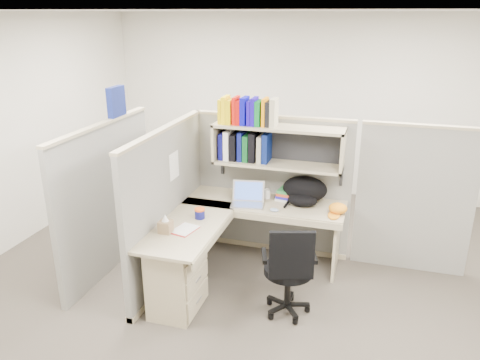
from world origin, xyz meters
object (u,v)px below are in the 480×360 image
(snack_canister, at_px, (200,213))
(desk, at_px, (203,257))
(laptop, at_px, (247,195))
(task_chair, at_px, (288,284))
(backpack, at_px, (304,191))

(snack_canister, bearing_deg, desk, -65.19)
(laptop, bearing_deg, desk, -118.50)
(task_chair, bearing_deg, backpack, 92.69)
(desk, xyz_separation_m, laptop, (0.25, 0.72, 0.41))
(laptop, xyz_separation_m, task_chair, (0.62, -0.78, -0.52))
(laptop, height_order, snack_canister, laptop)
(laptop, height_order, task_chair, laptop)
(laptop, relative_size, task_chair, 0.36)
(desk, xyz_separation_m, task_chair, (0.86, -0.06, -0.10))
(snack_canister, bearing_deg, laptop, 51.33)
(desk, xyz_separation_m, backpack, (0.82, 0.95, 0.43))
(desk, distance_m, snack_canister, 0.45)
(desk, relative_size, laptop, 5.06)
(desk, bearing_deg, laptop, 70.89)
(backpack, relative_size, snack_canister, 4.53)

